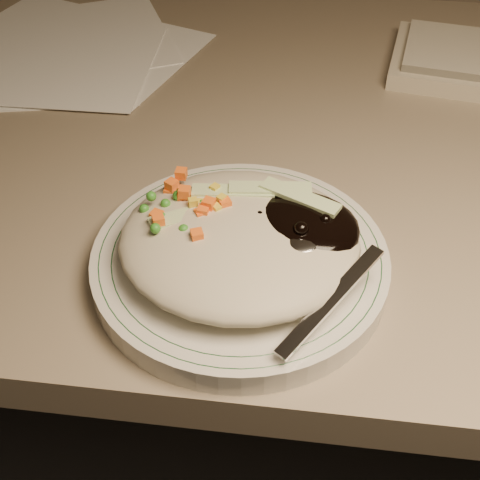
# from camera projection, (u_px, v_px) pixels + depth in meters

# --- Properties ---
(desk) EXTENTS (1.40, 0.70, 0.74)m
(desk) POSITION_uv_depth(u_px,v_px,m) (334.00, 263.00, 0.85)
(desk) COLOR #7E705B
(desk) RESTS_ON ground
(plate) EXTENTS (0.24, 0.24, 0.02)m
(plate) POSITION_uv_depth(u_px,v_px,m) (240.00, 263.00, 0.55)
(plate) COLOR silver
(plate) RESTS_ON desk
(plate_rim) EXTENTS (0.23, 0.23, 0.00)m
(plate_rim) POSITION_uv_depth(u_px,v_px,m) (240.00, 254.00, 0.55)
(plate_rim) COLOR #144723
(plate_rim) RESTS_ON plate
(meal) EXTENTS (0.21, 0.19, 0.05)m
(meal) POSITION_uv_depth(u_px,v_px,m) (245.00, 236.00, 0.53)
(meal) COLOR #B3AB91
(meal) RESTS_ON plate
(papers) EXTENTS (0.40, 0.35, 0.00)m
(papers) POSITION_uv_depth(u_px,v_px,m) (44.00, 53.00, 0.84)
(papers) COLOR white
(papers) RESTS_ON desk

